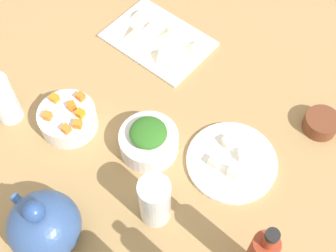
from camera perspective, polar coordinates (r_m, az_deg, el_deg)
name	(u,v)px	position (r cm, az deg, el deg)	size (l,w,h in cm)	color
tabletop	(168,140)	(110.44, 0.00, -1.78)	(190.00, 190.00, 3.00)	#A2814F
cutting_board	(158,40)	(127.71, -1.28, 11.02)	(28.43, 20.05, 1.00)	silver
plate_tofu	(232,162)	(106.20, 8.20, -4.57)	(21.55, 21.55, 1.20)	white
bowl_greens	(149,142)	(105.11, -2.47, -2.10)	(14.08, 14.08, 5.81)	white
bowl_carrots	(68,119)	(111.27, -12.75, 0.89)	(14.17, 14.17, 5.61)	white
bowl_small_side	(321,123)	(115.10, 19.10, 0.34)	(8.50, 8.50, 4.11)	brown
teapot	(44,225)	(95.96, -15.70, -12.23)	(16.83, 15.16, 16.73)	#335289
drinking_glass_0	(155,201)	(94.08, -1.71, -9.62)	(6.87, 6.87, 14.04)	white
drinking_glass_1	(3,99)	(114.04, -20.52, 3.23)	(6.52, 6.52, 13.77)	white
carrot_cube_0	(81,96)	(109.88, -11.20, 3.75)	(1.80, 1.80, 1.80)	orange
carrot_cube_1	(72,106)	(108.71, -12.30, 2.56)	(1.80, 1.80, 1.80)	orange
carrot_cube_2	(80,113)	(107.05, -11.25, 1.61)	(1.80, 1.80, 1.80)	orange
carrot_cube_3	(66,129)	(105.36, -12.99, -0.37)	(1.80, 1.80, 1.80)	orange
carrot_cube_4	(47,116)	(108.44, -15.27, 1.28)	(1.80, 1.80, 1.80)	orange
carrot_cube_5	(54,98)	(110.98, -14.42, 3.49)	(1.80, 1.80, 1.80)	orange
carrot_cube_6	(78,124)	(105.51, -11.55, 0.25)	(1.80, 1.80, 1.80)	orange
chopped_greens_mound	(148,133)	(101.29, -2.56, -0.85)	(8.84, 8.76, 3.05)	#2D6A21
tofu_cube_0	(242,155)	(105.45, 9.56, -3.75)	(2.20, 2.20, 2.20)	silver
tofu_cube_1	(228,142)	(106.74, 7.68, -2.01)	(2.20, 2.20, 2.20)	white
tofu_cube_2	(232,172)	(103.09, 8.30, -5.89)	(2.20, 2.20, 2.20)	#EFE7CC
tofu_cube_3	(214,162)	(103.75, 5.95, -4.62)	(2.20, 2.20, 2.20)	#F8F6CB
dumpling_0	(159,53)	(121.88, -1.11, 9.40)	(4.40, 3.98, 2.92)	beige
dumpling_1	(134,32)	(127.74, -4.40, 11.94)	(5.70, 5.13, 2.36)	beige
dumpling_2	(168,34)	(126.88, 0.05, 11.71)	(5.61, 5.59, 2.25)	beige
dumpling_3	(151,25)	(129.34, -2.20, 12.89)	(4.16, 3.70, 2.57)	beige
dumpling_4	(194,45)	(124.47, 3.33, 10.34)	(4.33, 4.00, 2.06)	beige
dumpling_5	(139,14)	(132.48, -3.81, 14.24)	(4.42, 3.96, 2.88)	beige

